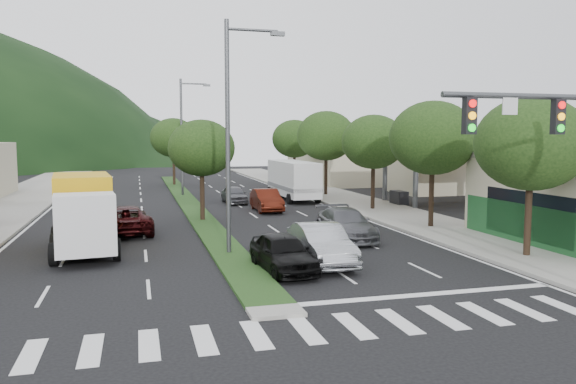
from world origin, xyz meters
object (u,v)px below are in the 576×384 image
object	(u,v)px
sedan_silver	(321,244)
car_queue_a	(283,252)
tree_med_near	(202,148)
box_truck	(83,216)
tree_r_c	(373,142)
car_queue_b	(346,224)
tree_r_d	(326,136)
streetlight_mid	(184,131)
suv_maroon	(125,219)
car_queue_e	(234,195)
tree_med_far	(173,138)
motorhome	(293,179)
tree_r_b	(433,138)
car_queue_c	(266,200)
tree_r_a	(531,144)
tree_r_e	(294,139)
streetlight_near	(232,126)
traffic_signal	(571,152)
car_queue_d	(286,187)

from	to	relation	value
sedan_silver	car_queue_a	world-z (taller)	sedan_silver
tree_med_near	box_truck	size ratio (longest dim) A/B	0.85
tree_r_c	car_queue_b	world-z (taller)	tree_r_c
tree_r_d	car_queue_b	size ratio (longest dim) A/B	1.37
streetlight_mid	suv_maroon	size ratio (longest dim) A/B	1.87
tree_r_d	car_queue_e	bearing A→B (deg)	-158.70
tree_med_far	car_queue_a	xyz separation A→B (m)	(1.50, -39.55, -4.27)
motorhome	suv_maroon	bearing A→B (deg)	-135.02
tree_r_b	sedan_silver	bearing A→B (deg)	-142.36
tree_r_b	car_queue_b	xyz separation A→B (m)	(-5.77, -1.81, -4.28)
car_queue_a	car_queue_c	xyz separation A→B (m)	(3.31, 17.20, 0.02)
tree_med_far	car_queue_c	xyz separation A→B (m)	(4.81, -22.35, -4.25)
tree_r_a	tree_r_b	world-z (taller)	tree_r_b
tree_r_c	tree_r_e	xyz separation A→B (m)	(0.00, 20.00, 0.14)
tree_r_a	suv_maroon	bearing A→B (deg)	146.59
streetlight_near	box_truck	size ratio (longest dim) A/B	1.41
sedan_silver	streetlight_mid	bearing A→B (deg)	97.38
tree_med_near	sedan_silver	world-z (taller)	tree_med_near
traffic_signal	motorhome	distance (m)	29.66
streetlight_mid	car_queue_d	size ratio (longest dim) A/B	1.87
tree_r_a	streetlight_mid	size ratio (longest dim) A/B	0.66
tree_med_far	tree_r_d	bearing A→B (deg)	-49.40
box_truck	traffic_signal	bearing A→B (deg)	135.43
tree_r_a	streetlight_mid	xyz separation A→B (m)	(-11.79, 29.00, 0.76)
traffic_signal	car_queue_b	distance (m)	12.66
traffic_signal	suv_maroon	bearing A→B (deg)	129.42
streetlight_near	tree_r_d	bearing A→B (deg)	61.80
streetlight_near	motorhome	distance (m)	21.96
streetlight_near	sedan_silver	size ratio (longest dim) A/B	2.06
tree_med_far	streetlight_near	bearing A→B (deg)	-89.67
suv_maroon	car_queue_e	distance (m)	14.18
tree_med_far	car_queue_e	distance (m)	18.20
streetlight_mid	motorhome	distance (m)	10.45
car_queue_d	motorhome	xyz separation A→B (m)	(-0.38, -3.69, 0.92)
streetlight_near	box_truck	world-z (taller)	streetlight_near
tree_r_d	car_queue_a	bearing A→B (deg)	-112.34
suv_maroon	car_queue_a	world-z (taller)	suv_maroon
car_queue_a	motorhome	world-z (taller)	motorhome
tree_r_d	tree_med_far	size ratio (longest dim) A/B	1.03
car_queue_b	tree_med_near	bearing A→B (deg)	132.00
tree_r_e	box_truck	world-z (taller)	tree_r_e
sedan_silver	car_queue_d	xyz separation A→B (m)	(5.55, 26.35, -0.06)
tree_r_a	tree_med_near	bearing A→B (deg)	130.60
tree_r_a	car_queue_c	xyz separation A→B (m)	(-7.19, 17.65, -4.07)
tree_r_b	car_queue_c	xyz separation A→B (m)	(-7.19, 9.65, -4.28)
motorhome	tree_r_b	bearing A→B (deg)	-78.05
tree_r_b	suv_maroon	bearing A→B (deg)	170.20
tree_r_d	car_queue_e	size ratio (longest dim) A/B	1.82
streetlight_mid	tree_med_near	bearing A→B (deg)	-90.78
tree_r_d	tree_med_far	bearing A→B (deg)	130.60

